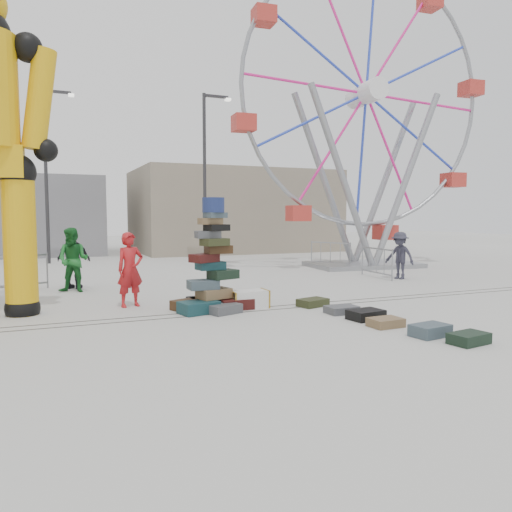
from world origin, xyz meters
name	(u,v)px	position (x,y,z in m)	size (l,w,h in m)	color
ground	(250,317)	(0.00, 0.00, 0.00)	(90.00, 90.00, 0.00)	#9E9E99
track_line_near	(241,312)	(0.00, 0.60, 0.00)	(40.00, 0.04, 0.01)	#47443F
track_line_far	(235,309)	(0.00, 1.00, 0.00)	(40.00, 0.04, 0.01)	#47443F
building_right	(232,211)	(7.00, 20.00, 2.50)	(12.00, 8.00, 5.00)	gray
building_left	(9,216)	(-6.00, 22.00, 2.20)	(10.00, 8.00, 4.40)	gray
lamp_post_right	(206,168)	(3.09, 13.00, 4.48)	(1.41, 0.25, 8.00)	#2D2D30
lamp_post_left	(48,167)	(-3.91, 15.00, 4.48)	(1.41, 0.25, 8.00)	#2D2D30
suitcase_tower	(212,279)	(-0.50, 1.18, 0.75)	(1.93, 1.70, 2.68)	#163E44
ferris_wheel	(366,116)	(8.66, 8.02, 6.47)	(11.29, 3.16, 13.13)	gray
steamer_trunk	(249,299)	(0.40, 1.06, 0.21)	(0.91, 0.53, 0.43)	silver
row_case_0	(313,302)	(1.95, 0.63, 0.10)	(0.74, 0.48, 0.19)	#31361B
row_case_1	(342,310)	(2.12, -0.41, 0.09)	(0.72, 0.50, 0.17)	#4F5156
row_case_2	(366,315)	(2.22, -1.21, 0.11)	(0.75, 0.53, 0.22)	black
row_case_3	(386,322)	(2.18, -1.95, 0.09)	(0.67, 0.48, 0.18)	brown
row_case_4	(430,330)	(2.45, -2.93, 0.11)	(0.73, 0.48, 0.23)	#3F505B
row_case_5	(469,338)	(2.69, -3.63, 0.10)	(0.71, 0.45, 0.20)	black
barricade_dummy_c	(13,273)	(-5.06, 6.23, 0.55)	(2.00, 0.10, 1.10)	gray
barricade_wheel_front	(377,262)	(6.91, 4.72, 0.55)	(2.00, 0.10, 1.10)	gray
barricade_wheel_back	(330,254)	(7.36, 8.63, 0.55)	(2.00, 0.10, 1.10)	gray
pedestrian_red	(130,270)	(-2.24, 2.36, 0.93)	(0.68, 0.44, 1.85)	#AB181C
pedestrian_green	(73,260)	(-3.41, 5.39, 0.95)	(0.92, 0.72, 1.90)	#196727
pedestrian_black	(74,259)	(-3.36, 6.11, 0.91)	(1.07, 0.44, 1.82)	black
pedestrian_grey	(400,256)	(7.39, 4.04, 0.84)	(1.08, 0.62, 1.67)	#292936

